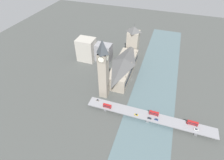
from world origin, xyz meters
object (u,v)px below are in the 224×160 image
(double_decker_bus_mid, at_px, (154,113))
(clock_tower, at_px, (103,69))
(parliament_hall, at_px, (124,67))
(car_southbound_mid, at_px, (156,119))
(car_southbound_lead, at_px, (196,130))
(car_northbound_lead, at_px, (150,118))
(car_northbound_tail, at_px, (136,115))
(road_bridge, at_px, (149,116))
(double_decker_bus_lead, at_px, (193,123))
(double_decker_bus_rear, at_px, (107,106))
(car_northbound_mid, at_px, (98,100))
(victoria_tower, at_px, (133,42))

(double_decker_bus_mid, bearing_deg, clock_tower, -14.02)
(parliament_hall, xyz_separation_m, car_southbound_mid, (-58.52, 73.00, -7.72))
(clock_tower, xyz_separation_m, car_southbound_lead, (-111.29, 22.38, -36.83))
(car_northbound_lead, distance_m, car_northbound_tail, 15.00)
(parliament_hall, relative_size, car_northbound_tail, 20.26)
(double_decker_bus_mid, bearing_deg, parliament_hall, -50.67)
(car_southbound_lead, distance_m, car_southbound_mid, 41.23)
(road_bridge, relative_size, car_northbound_lead, 33.95)
(double_decker_bus_mid, relative_size, car_southbound_lead, 2.49)
(car_northbound_lead, distance_m, car_southbound_mid, 7.43)
(parliament_hall, height_order, clock_tower, clock_tower)
(double_decker_bus_lead, bearing_deg, double_decker_bus_rear, 3.97)
(clock_tower, bearing_deg, double_decker_bus_mid, 165.98)
(car_northbound_mid, xyz_separation_m, car_southbound_mid, (-72.47, 5.88, 0.03))
(victoria_tower, bearing_deg, car_southbound_mid, 114.74)
(car_northbound_tail, distance_m, car_southbound_mid, 22.41)
(car_northbound_mid, relative_size, car_northbound_tail, 0.96)
(car_southbound_lead, bearing_deg, double_decker_bus_lead, -55.17)
(victoria_tower, height_order, double_decker_bus_lead, victoria_tower)
(clock_tower, xyz_separation_m, road_bridge, (-61.23, 19.88, -38.52))
(double_decker_bus_mid, xyz_separation_m, car_southbound_mid, (-3.86, 6.30, -2.00))
(double_decker_bus_rear, xyz_separation_m, car_southbound_mid, (-57.57, -0.42, -1.98))
(parliament_hall, relative_size, car_northbound_mid, 21.03)
(car_northbound_mid, height_order, car_southbound_mid, car_southbound_mid)
(victoria_tower, height_order, car_northbound_mid, victoria_tower)
(car_northbound_lead, distance_m, car_southbound_lead, 48.64)
(double_decker_bus_rear, xyz_separation_m, car_northbound_tail, (-35.17, 0.12, -2.06))
(double_decker_bus_lead, relative_size, car_southbound_lead, 2.58)
(double_decker_bus_lead, relative_size, car_northbound_tail, 2.75)
(double_decker_bus_rear, bearing_deg, parliament_hall, -89.26)
(car_southbound_lead, bearing_deg, road_bridge, -2.86)
(double_decker_bus_mid, distance_m, car_northbound_tail, 19.88)
(car_northbound_lead, xyz_separation_m, car_northbound_tail, (15.00, -0.07, -0.06))
(victoria_tower, bearing_deg, parliament_hall, 90.06)
(car_southbound_mid, bearing_deg, car_northbound_lead, 4.71)
(car_southbound_lead, bearing_deg, car_northbound_mid, -2.73)
(car_northbound_mid, relative_size, car_southbound_lead, 0.90)
(car_northbound_lead, distance_m, car_northbound_mid, 65.39)
(victoria_tower, xyz_separation_m, double_decker_bus_mid, (-54.71, 120.83, -18.01))
(road_bridge, bearing_deg, car_southbound_mid, 161.49)
(car_southbound_lead, bearing_deg, victoria_tower, -51.77)
(double_decker_bus_mid, bearing_deg, double_decker_bus_lead, 179.81)
(parliament_hall, xyz_separation_m, victoria_tower, (0.06, -54.13, 12.30))
(clock_tower, distance_m, car_northbound_mid, 40.59)
(clock_tower, distance_m, double_decker_bus_rear, 43.68)
(double_decker_bus_mid, xyz_separation_m, car_northbound_mid, (68.61, 0.42, -2.03))
(car_southbound_mid, bearing_deg, double_decker_bus_rear, 0.42)
(victoria_tower, bearing_deg, road_bridge, 111.83)
(car_northbound_lead, height_order, car_northbound_mid, car_northbound_mid)
(victoria_tower, relative_size, double_decker_bus_rear, 5.55)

